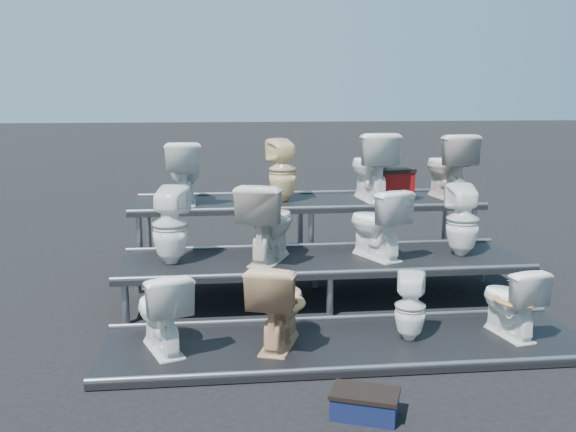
{
  "coord_description": "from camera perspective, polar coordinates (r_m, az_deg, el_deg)",
  "views": [
    {
      "loc": [
        -1.09,
        -6.45,
        2.2
      ],
      "look_at": [
        -0.35,
        0.1,
        0.91
      ],
      "focal_mm": 40.0,
      "sensor_mm": 36.0,
      "label": 1
    }
  ],
  "objects": [
    {
      "name": "toilet_6",
      "position": [
        6.8,
        7.86,
        -0.63
      ],
      "size": [
        0.67,
        0.83,
        0.74
      ],
      "primitive_type": "imported",
      "rotation": [
        0.0,
        0.0,
        3.56
      ],
      "color": "white",
      "rests_on": "tier_mid"
    },
    {
      "name": "tier_front",
      "position": [
        5.7,
        5.2,
        -11.35
      ],
      "size": [
        4.2,
        1.2,
        0.06
      ],
      "primitive_type": "cube",
      "color": "black",
      "rests_on": "ground"
    },
    {
      "name": "toilet_1",
      "position": [
        5.47,
        -0.86,
        -7.79
      ],
      "size": [
        0.63,
        0.82,
        0.74
      ],
      "primitive_type": "imported",
      "rotation": [
        0.0,
        0.0,
        2.8
      ],
      "color": "tan",
      "rests_on": "tier_front"
    },
    {
      "name": "ground",
      "position": [
        6.9,
        3.03,
        -7.51
      ],
      "size": [
        80.0,
        80.0,
        0.0
      ],
      "primitive_type": "plane",
      "color": "black",
      "rests_on": "ground"
    },
    {
      "name": "toilet_9",
      "position": [
        7.85,
        -0.47,
        4.09
      ],
      "size": [
        0.44,
        0.44,
        0.77
      ],
      "primitive_type": "imported",
      "rotation": [
        0.0,
        0.0,
        3.45
      ],
      "color": "beige",
      "rests_on": "tier_back"
    },
    {
      "name": "step_stool",
      "position": [
        4.61,
        6.84,
        -16.42
      ],
      "size": [
        0.51,
        0.41,
        0.16
      ],
      "primitive_type": "cube",
      "rotation": [
        0.0,
        0.0,
        -0.38
      ],
      "color": "#0E1635",
      "rests_on": "ground"
    },
    {
      "name": "toilet_0",
      "position": [
        5.48,
        -11.21,
        -8.25
      ],
      "size": [
        0.6,
        0.77,
        0.69
      ],
      "primitive_type": "imported",
      "rotation": [
        0.0,
        0.0,
        3.51
      ],
      "color": "white",
      "rests_on": "tier_front"
    },
    {
      "name": "toilet_4",
      "position": [
        6.61,
        -10.44,
        -0.82
      ],
      "size": [
        0.45,
        0.45,
        0.79
      ],
      "primitive_type": "imported",
      "rotation": [
        0.0,
        0.0,
        2.84
      ],
      "color": "white",
      "rests_on": "tier_mid"
    },
    {
      "name": "toilet_3",
      "position": [
        6.03,
        19.16,
        -7.1
      ],
      "size": [
        0.48,
        0.69,
        0.64
      ],
      "primitive_type": "imported",
      "rotation": [
        0.0,
        0.0,
        3.34
      ],
      "color": "white",
      "rests_on": "tier_front"
    },
    {
      "name": "tier_back",
      "position": [
        8.03,
        1.55,
        -1.66
      ],
      "size": [
        4.2,
        1.2,
        0.86
      ],
      "primitive_type": "cube",
      "color": "black",
      "rests_on": "ground"
    },
    {
      "name": "toilet_2",
      "position": [
        5.72,
        10.81,
        -7.92
      ],
      "size": [
        0.34,
        0.34,
        0.6
      ],
      "primitive_type": "imported",
      "rotation": [
        0.0,
        0.0,
        2.82
      ],
      "color": "white",
      "rests_on": "tier_front"
    },
    {
      "name": "toilet_5",
      "position": [
        6.61,
        -1.78,
        -0.51
      ],
      "size": [
        0.74,
        0.92,
        0.83
      ],
      "primitive_type": "imported",
      "rotation": [
        0.0,
        0.0,
        2.74
      ],
      "color": "beige",
      "rests_on": "tier_mid"
    },
    {
      "name": "toilet_11",
      "position": [
        8.33,
        14.03,
        4.34
      ],
      "size": [
        0.55,
        0.85,
        0.82
      ],
      "primitive_type": "imported",
      "rotation": [
        0.0,
        0.0,
        3.26
      ],
      "color": "beige",
      "rests_on": "tier_back"
    },
    {
      "name": "toilet_10",
      "position": [
        8.04,
        7.42,
        4.43
      ],
      "size": [
        0.55,
        0.87,
        0.84
      ],
      "primitive_type": "imported",
      "rotation": [
        0.0,
        0.0,
        3.23
      ],
      "color": "white",
      "rests_on": "tier_back"
    },
    {
      "name": "toilet_8",
      "position": [
        7.82,
        -9.22,
        3.86
      ],
      "size": [
        0.43,
        0.74,
        0.75
      ],
      "primitive_type": "imported",
      "rotation": [
        0.0,
        0.0,
        3.16
      ],
      "color": "white",
      "rests_on": "tier_back"
    },
    {
      "name": "tier_mid",
      "position": [
        6.83,
        3.05,
        -5.68
      ],
      "size": [
        4.2,
        1.2,
        0.46
      ],
      "primitive_type": "cube",
      "color": "black",
      "rests_on": "ground"
    },
    {
      "name": "red_crate",
      "position": [
        8.1,
        9.07,
        2.66
      ],
      "size": [
        0.56,
        0.48,
        0.35
      ],
      "primitive_type": "cube",
      "rotation": [
        0.0,
        0.0,
        0.23
      ],
      "color": "maroon",
      "rests_on": "tier_back"
    },
    {
      "name": "toilet_7",
      "position": [
        7.09,
        15.26,
        -0.34
      ],
      "size": [
        0.37,
        0.37,
        0.77
      ],
      "primitive_type": "imported",
      "rotation": [
        0.0,
        0.0,
        3.08
      ],
      "color": "white",
      "rests_on": "tier_mid"
    }
  ]
}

